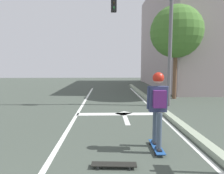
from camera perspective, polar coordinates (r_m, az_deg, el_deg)
The scene contains 12 objects.
lane_line_center at distance 6.43m, azimuth -11.74°, elevation -10.55°, with size 0.12×20.00×0.01m, color silver.
lane_line_curbside at distance 6.64m, azimuth 16.01°, elevation -10.13°, with size 0.12×20.00×0.01m, color silver.
stop_bar at distance 7.66m, azimuth 2.21°, elevation -7.71°, with size 3.24×0.40×0.01m, color silver.
lane_arrow_stem at distance 6.95m, azimuth 3.99°, elevation -9.16°, with size 0.16×1.40×0.01m, color silver.
lane_arrow_head at distance 7.77m, azimuth 3.36°, elevation -7.51°, with size 0.56×0.44×0.01m, color silver.
curb_strip at distance 6.70m, azimuth 18.09°, elevation -9.45°, with size 0.24×24.00×0.14m, color #95A389.
skateboard at distance 4.67m, azimuth 12.63°, elevation -16.34°, with size 0.22×0.83×0.08m.
skater at distance 4.36m, azimuth 13.00°, elevation -3.76°, with size 0.45×0.61×1.62m.
spare_skateboard at distance 3.86m, azimuth 0.55°, elevation -21.31°, with size 0.83×0.24×0.07m.
traffic_signal_mast at distance 9.24m, azimuth 9.25°, elevation 16.95°, with size 5.11×0.34×5.23m.
roadside_tree at distance 11.67m, azimuth 17.91°, elevation 14.75°, with size 2.81×2.81×5.06m.
building_block at distance 19.98m, azimuth 26.85°, elevation 12.70°, with size 10.39×12.27×8.67m, color #A39392.
Camera 1 is at (1.27, -0.07, 1.84)m, focal length 31.97 mm.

